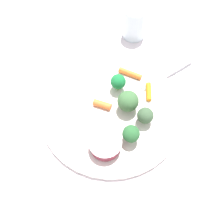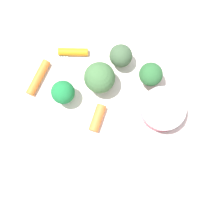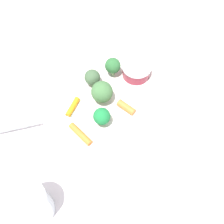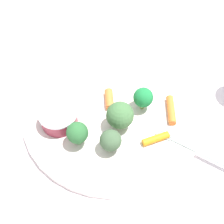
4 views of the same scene
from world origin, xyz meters
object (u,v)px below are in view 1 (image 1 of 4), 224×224
(napkin, at_px, (50,52))
(sauce_cup, at_px, (105,144))
(carrot_stick_0, at_px, (149,92))
(broccoli_floret_3, at_px, (118,82))
(fork, at_px, (168,74))
(plate, at_px, (112,109))
(broccoli_floret_0, at_px, (131,134))
(broccoli_floret_2, at_px, (145,116))
(drinking_glass, at_px, (135,23))
(carrot_stick_1, at_px, (102,105))
(broccoli_floret_1, at_px, (128,101))
(carrot_stick_2, at_px, (130,74))

(napkin, bearing_deg, sauce_cup, 99.44)
(carrot_stick_0, bearing_deg, broccoli_floret_3, -29.81)
(fork, bearing_deg, carrot_stick_0, 27.42)
(plate, xyz_separation_m, napkin, (0.10, -0.23, -0.00))
(broccoli_floret_0, distance_m, broccoli_floret_2, 0.05)
(carrot_stick_0, xyz_separation_m, drinking_glass, (-0.05, -0.21, 0.02))
(broccoli_floret_3, relative_size, carrot_stick_1, 1.10)
(plate, bearing_deg, broccoli_floret_0, 96.47)
(broccoli_floret_3, bearing_deg, drinking_glass, -123.37)
(napkin, bearing_deg, fork, 144.21)
(plate, distance_m, broccoli_floret_3, 0.06)
(broccoli_floret_3, distance_m, fork, 0.13)
(drinking_glass, bearing_deg, plate, 55.99)
(broccoli_floret_0, relative_size, broccoli_floret_3, 1.04)
(sauce_cup, height_order, broccoli_floret_3, broccoli_floret_3)
(plate, bearing_deg, broccoli_floret_1, 155.81)
(carrot_stick_0, distance_m, carrot_stick_2, 0.07)
(plate, relative_size, drinking_glass, 3.88)
(sauce_cup, relative_size, broccoli_floret_0, 1.39)
(plate, relative_size, broccoli_floret_1, 5.97)
(sauce_cup, bearing_deg, broccoli_floret_2, -164.24)
(broccoli_floret_2, bearing_deg, fork, -137.56)
(broccoli_floret_1, height_order, carrot_stick_0, broccoli_floret_1)
(sauce_cup, xyz_separation_m, carrot_stick_2, (-0.12, -0.16, -0.01))
(fork, bearing_deg, plate, 14.60)
(fork, height_order, drinking_glass, drinking_glass)
(sauce_cup, relative_size, broccoli_floret_2, 1.53)
(sauce_cup, xyz_separation_m, napkin, (0.05, -0.31, -0.02))
(broccoli_floret_1, relative_size, fork, 0.32)
(broccoli_floret_0, height_order, broccoli_floret_1, broccoli_floret_1)
(sauce_cup, height_order, carrot_stick_0, sauce_cup)
(broccoli_floret_0, bearing_deg, drinking_glass, -114.09)
(plate, xyz_separation_m, drinking_glass, (-0.14, -0.21, 0.03))
(plate, relative_size, carrot_stick_2, 5.46)
(sauce_cup, bearing_deg, napkin, -80.56)
(broccoli_floret_1, relative_size, carrot_stick_1, 1.30)
(broccoli_floret_3, bearing_deg, broccoli_floret_2, 102.76)
(carrot_stick_1, relative_size, napkin, 0.26)
(carrot_stick_1, distance_m, fork, 0.18)
(broccoli_floret_3, relative_size, fork, 0.27)
(plate, bearing_deg, drinking_glass, -124.01)
(fork, bearing_deg, broccoli_floret_3, -0.24)
(broccoli_floret_1, bearing_deg, napkin, -62.25)
(plate, relative_size, broccoli_floret_3, 7.02)
(broccoli_floret_1, height_order, broccoli_floret_3, broccoli_floret_1)
(broccoli_floret_0, distance_m, carrot_stick_2, 0.17)
(broccoli_floret_2, height_order, carrot_stick_2, broccoli_floret_2)
(fork, bearing_deg, drinking_glass, -83.58)
(carrot_stick_2, bearing_deg, broccoli_floret_0, 67.80)
(sauce_cup, height_order, broccoli_floret_0, broccoli_floret_0)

